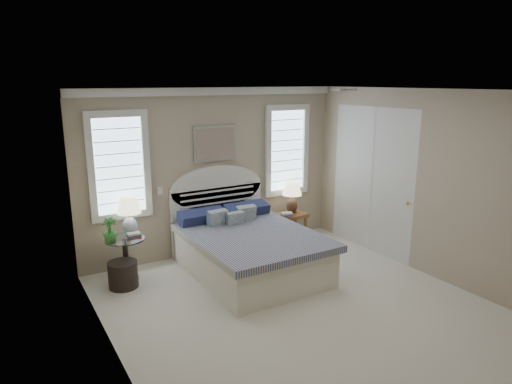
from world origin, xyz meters
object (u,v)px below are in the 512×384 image
object	(u,v)px
lamp_left	(129,212)
lamp_right	(292,194)
bed	(247,247)
side_table_left	(126,255)
nightstand_right	(291,221)
floor_pot	(123,275)

from	to	relation	value
lamp_left	lamp_right	size ratio (longest dim) A/B	1.02
bed	side_table_left	world-z (taller)	bed
lamp_right	nightstand_right	bearing A→B (deg)	-128.46
side_table_left	lamp_right	bearing A→B (deg)	2.81
bed	floor_pot	bearing A→B (deg)	167.64
floor_pot	lamp_right	xyz separation A→B (m)	(3.09, 0.35, 0.69)
nightstand_right	lamp_right	xyz separation A→B (m)	(0.04, 0.05, 0.48)
bed	nightstand_right	size ratio (longest dim) A/B	4.29
side_table_left	nightstand_right	distance (m)	2.95
nightstand_right	lamp_right	bearing A→B (deg)	51.54
bed	lamp_right	size ratio (longest dim) A/B	4.08
nightstand_right	bed	bearing A→B (deg)	-151.97
nightstand_right	lamp_right	size ratio (longest dim) A/B	0.95
bed	floor_pot	size ratio (longest dim) A/B	5.60
bed	lamp_left	world-z (taller)	bed
nightstand_right	lamp_left	distance (m)	2.89
floor_pot	lamp_left	size ratio (longest dim) A/B	0.71
floor_pot	side_table_left	bearing A→B (deg)	62.71
bed	nightstand_right	bearing A→B (deg)	28.03
bed	lamp_right	distance (m)	1.60
bed	nightstand_right	distance (m)	1.47
nightstand_right	lamp_left	size ratio (longest dim) A/B	0.93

